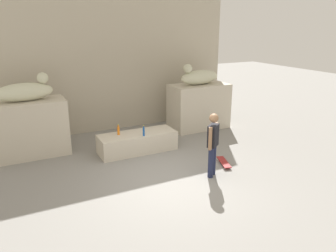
# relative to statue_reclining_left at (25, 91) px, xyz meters

# --- Properties ---
(ground_plane) EXTENTS (40.00, 40.00, 0.00)m
(ground_plane) POSITION_rel_statue_reclining_left_xyz_m (2.91, -3.39, -1.94)
(ground_plane) COLOR gray
(facade_wall) EXTENTS (9.31, 0.60, 5.20)m
(facade_wall) POSITION_rel_statue_reclining_left_xyz_m (2.91, 1.62, 0.66)
(facade_wall) COLOR #B6AB96
(facade_wall) RESTS_ON ground_plane
(pedestal_left) EXTENTS (2.16, 1.10, 1.66)m
(pedestal_left) POSITION_rel_statue_reclining_left_xyz_m (-0.04, -0.00, -1.11)
(pedestal_left) COLOR beige
(pedestal_left) RESTS_ON ground_plane
(pedestal_right) EXTENTS (2.16, 1.10, 1.66)m
(pedestal_right) POSITION_rel_statue_reclining_left_xyz_m (5.85, -0.00, -1.11)
(pedestal_right) COLOR beige
(pedestal_right) RESTS_ON ground_plane
(statue_reclining_left) EXTENTS (1.65, 0.71, 0.78)m
(statue_reclining_left) POSITION_rel_statue_reclining_left_xyz_m (0.00, 0.00, 0.00)
(statue_reclining_left) COLOR beige
(statue_reclining_left) RESTS_ON pedestal_left
(statue_reclining_right) EXTENTS (1.65, 0.74, 0.78)m
(statue_reclining_right) POSITION_rel_statue_reclining_left_xyz_m (5.82, -0.01, 0.00)
(statue_reclining_right) COLOR beige
(statue_reclining_right) RESTS_ON pedestal_right
(ledge_block) EXTENTS (2.37, 0.86, 0.59)m
(ledge_block) POSITION_rel_statue_reclining_left_xyz_m (2.91, -1.19, -1.64)
(ledge_block) COLOR beige
(ledge_block) RESTS_ON ground_plane
(skater) EXTENTS (0.45, 0.38, 1.67)m
(skater) POSITION_rel_statue_reclining_left_xyz_m (3.98, -3.64, -1.02)
(skater) COLOR #1E233F
(skater) RESTS_ON ground_plane
(skateboard) EXTENTS (0.45, 0.82, 0.08)m
(skateboard) POSITION_rel_statue_reclining_left_xyz_m (4.70, -3.20, -1.87)
(skateboard) COLOR maroon
(skateboard) RESTS_ON ground_plane
(bottle_orange) EXTENTS (0.07, 0.07, 0.32)m
(bottle_orange) POSITION_rel_statue_reclining_left_xyz_m (2.36, -1.07, -1.22)
(bottle_orange) COLOR orange
(bottle_orange) RESTS_ON ledge_block
(bottle_blue) EXTENTS (0.06, 0.06, 0.33)m
(bottle_blue) POSITION_rel_statue_reclining_left_xyz_m (2.99, -1.52, -1.21)
(bottle_blue) COLOR #194C99
(bottle_blue) RESTS_ON ledge_block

